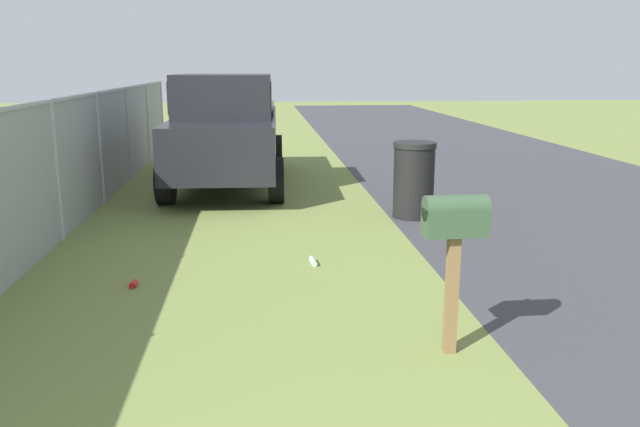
# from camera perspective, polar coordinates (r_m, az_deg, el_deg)

# --- Properties ---
(mailbox) EXTENTS (0.22, 0.49, 1.29)m
(mailbox) POSITION_cam_1_polar(r_m,az_deg,el_deg) (5.04, 11.89, -1.28)
(mailbox) COLOR brown
(mailbox) RESTS_ON ground
(pickup_truck) EXTENTS (5.34, 2.19, 2.09)m
(pickup_truck) POSITION_cam_1_polar(r_m,az_deg,el_deg) (12.19, -8.28, 7.53)
(pickup_truck) COLOR black
(pickup_truck) RESTS_ON ground
(trash_bin) EXTENTS (0.64, 0.64, 1.14)m
(trash_bin) POSITION_cam_1_polar(r_m,az_deg,el_deg) (9.71, 8.33, 2.98)
(trash_bin) COLOR black
(trash_bin) RESTS_ON ground
(fence_section) EXTENTS (16.41, 0.07, 1.83)m
(fence_section) POSITION_cam_1_polar(r_m,az_deg,el_deg) (10.05, -20.54, 5.00)
(fence_section) COLOR #9EA3A8
(fence_section) RESTS_ON ground
(litter_bottle_midfield_b) EXTENTS (0.22, 0.08, 0.07)m
(litter_bottle_midfield_b) POSITION_cam_1_polar(r_m,az_deg,el_deg) (7.43, -0.64, -4.27)
(litter_bottle_midfield_b) COLOR #B2D8BF
(litter_bottle_midfield_b) RESTS_ON ground
(litter_can_near_hydrant) EXTENTS (0.13, 0.08, 0.07)m
(litter_can_near_hydrant) POSITION_cam_1_polar(r_m,az_deg,el_deg) (6.97, -16.24, -6.03)
(litter_can_near_hydrant) COLOR red
(litter_can_near_hydrant) RESTS_ON ground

